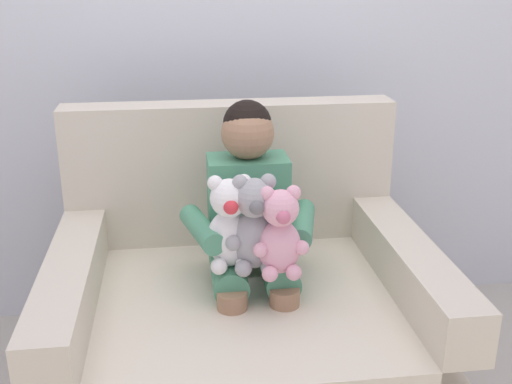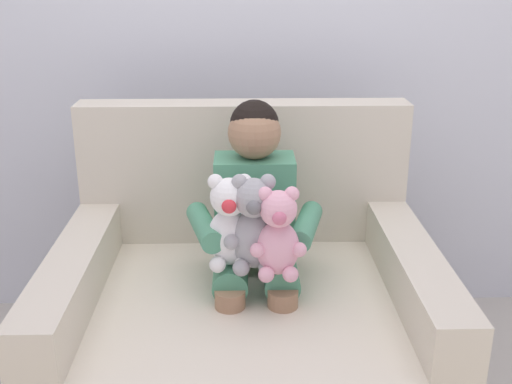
{
  "view_description": "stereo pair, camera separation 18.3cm",
  "coord_description": "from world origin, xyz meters",
  "px_view_note": "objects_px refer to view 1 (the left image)",
  "views": [
    {
      "loc": [
        -0.19,
        -1.76,
        1.46
      ],
      "look_at": [
        0.03,
        -0.05,
        0.83
      ],
      "focal_mm": 43.91,
      "sensor_mm": 36.0,
      "label": 1
    },
    {
      "loc": [
        -0.01,
        -1.77,
        1.46
      ],
      "look_at": [
        0.03,
        -0.05,
        0.83
      ],
      "focal_mm": 43.91,
      "sensor_mm": 36.0,
      "label": 2
    }
  ],
  "objects_px": {
    "plush_pink": "(280,234)",
    "plush_grey": "(254,226)",
    "seated_child": "(250,218)",
    "armchair": "(242,328)",
    "plush_white": "(230,225)"
  },
  "relations": [
    {
      "from": "plush_grey",
      "to": "seated_child",
      "type": "bearing_deg",
      "value": 73.26
    },
    {
      "from": "seated_child",
      "to": "plush_grey",
      "type": "relative_size",
      "value": 2.73
    },
    {
      "from": "plush_white",
      "to": "plush_grey",
      "type": "bearing_deg",
      "value": -2.72
    },
    {
      "from": "armchair",
      "to": "plush_white",
      "type": "bearing_deg",
      "value": -117.32
    },
    {
      "from": "armchair",
      "to": "plush_grey",
      "type": "height_order",
      "value": "armchair"
    },
    {
      "from": "plush_pink",
      "to": "plush_grey",
      "type": "xyz_separation_m",
      "value": [
        -0.07,
        0.04,
        0.01
      ]
    },
    {
      "from": "plush_grey",
      "to": "plush_pink",
      "type": "bearing_deg",
      "value": -46.68
    },
    {
      "from": "seated_child",
      "to": "plush_white",
      "type": "relative_size",
      "value": 2.79
    },
    {
      "from": "seated_child",
      "to": "plush_grey",
      "type": "xyz_separation_m",
      "value": [
        -0.01,
        -0.15,
        0.04
      ]
    },
    {
      "from": "plush_pink",
      "to": "plush_white",
      "type": "distance_m",
      "value": 0.16
    },
    {
      "from": "plush_pink",
      "to": "plush_grey",
      "type": "height_order",
      "value": "plush_grey"
    },
    {
      "from": "plush_pink",
      "to": "armchair",
      "type": "bearing_deg",
      "value": 134.43
    },
    {
      "from": "armchair",
      "to": "plush_white",
      "type": "height_order",
      "value": "armchair"
    },
    {
      "from": "seated_child",
      "to": "plush_grey",
      "type": "height_order",
      "value": "seated_child"
    },
    {
      "from": "seated_child",
      "to": "plush_grey",
      "type": "distance_m",
      "value": 0.16
    }
  ]
}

